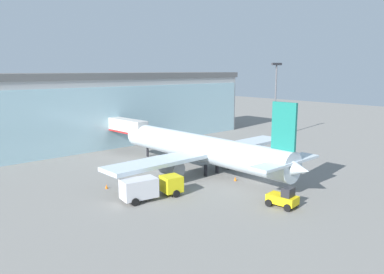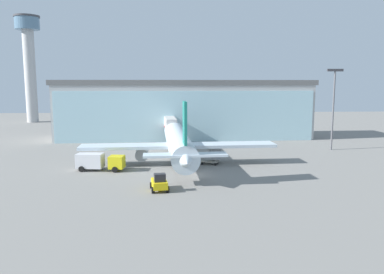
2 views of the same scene
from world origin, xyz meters
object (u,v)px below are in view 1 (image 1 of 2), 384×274
object	(u,v)px
catering_truck	(150,187)
apron_light_mast	(276,93)
jet_bridge	(123,126)
safety_cone_wingtip	(107,186)
safety_cone_nose	(235,179)
pushback_tug	(283,198)
baggage_cart	(233,165)
airplane	(202,149)

from	to	relation	value
catering_truck	apron_light_mast	bearing A→B (deg)	27.65
jet_bridge	safety_cone_wingtip	size ratio (longest dim) A/B	21.69
safety_cone_nose	safety_cone_wingtip	xyz separation A→B (m)	(-14.88, 8.16, 0.00)
pushback_tug	baggage_cart	bearing A→B (deg)	-36.00
pushback_tug	safety_cone_nose	xyz separation A→B (m)	(3.17, 10.11, -0.70)
airplane	pushback_tug	xyz separation A→B (m)	(-2.70, -16.40, -2.49)
safety_cone_nose	pushback_tug	bearing A→B (deg)	-107.42
catering_truck	safety_cone_wingtip	size ratio (longest dim) A/B	13.69
apron_light_mast	pushback_tug	distance (m)	44.47
safety_cone_wingtip	apron_light_mast	bearing A→B (deg)	11.27
apron_light_mast	catering_truck	world-z (taller)	apron_light_mast
pushback_tug	safety_cone_nose	distance (m)	10.62
jet_bridge	baggage_cart	bearing A→B (deg)	-166.33
apron_light_mast	baggage_cart	world-z (taller)	apron_light_mast
apron_light_mast	catering_truck	distance (m)	47.19
airplane	safety_cone_wingtip	distance (m)	14.87
catering_truck	safety_cone_nose	world-z (taller)	catering_truck
jet_bridge	apron_light_mast	size ratio (longest dim) A/B	0.74
catering_truck	pushback_tug	distance (m)	15.02
airplane	baggage_cart	world-z (taller)	airplane
baggage_cart	safety_cone_nose	distance (m)	6.82
safety_cone_wingtip	jet_bridge	bearing A→B (deg)	54.19
airplane	catering_truck	bearing A→B (deg)	109.18
apron_light_mast	catering_truck	xyz separation A→B (m)	(-43.64, -15.92, -8.34)
airplane	catering_truck	xyz separation A→B (m)	(-12.41, -4.96, -2.00)
safety_cone_nose	safety_cone_wingtip	size ratio (longest dim) A/B	1.00
jet_bridge	airplane	world-z (taller)	airplane
safety_cone_nose	jet_bridge	bearing A→B (deg)	94.32
apron_light_mast	safety_cone_nose	world-z (taller)	apron_light_mast
catering_truck	pushback_tug	xyz separation A→B (m)	(9.72, -11.45, -0.49)
apron_light_mast	safety_cone_wingtip	xyz separation A→B (m)	(-45.62, -9.09, -9.53)
baggage_cart	safety_cone_wingtip	distance (m)	19.87
apron_light_mast	safety_cone_wingtip	size ratio (longest dim) A/B	29.51
apron_light_mast	airplane	size ratio (longest dim) A/B	0.46
apron_light_mast	safety_cone_wingtip	bearing A→B (deg)	-168.73
airplane	baggage_cart	bearing A→B (deg)	-107.34
safety_cone_wingtip	pushback_tug	bearing A→B (deg)	-57.36
jet_bridge	apron_light_mast	xyz separation A→B (m)	(32.71, -8.80, 5.16)
apron_light_mast	safety_cone_wingtip	world-z (taller)	apron_light_mast
airplane	catering_truck	distance (m)	13.52
safety_cone_wingtip	airplane	bearing A→B (deg)	-7.41
baggage_cart	safety_cone_wingtip	size ratio (longest dim) A/B	5.76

